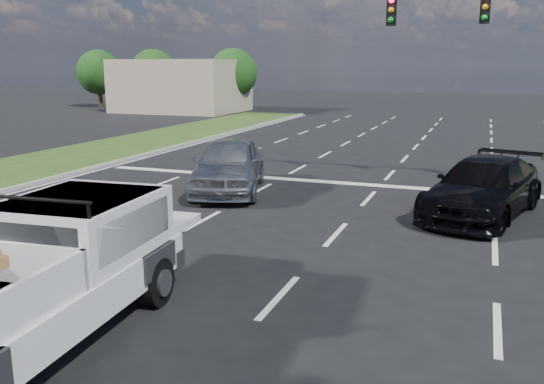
{
  "coord_description": "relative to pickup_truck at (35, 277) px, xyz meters",
  "views": [
    {
      "loc": [
        4.84,
        -8.7,
        3.87
      ],
      "look_at": [
        0.89,
        2.0,
        1.37
      ],
      "focal_mm": 38.0,
      "sensor_mm": 36.0,
      "label": 1
    }
  ],
  "objects": [
    {
      "name": "pickup_truck",
      "position": [
        0.0,
        0.0,
        0.0
      ],
      "size": [
        2.5,
        5.86,
        2.15
      ],
      "rotation": [
        0.0,
        0.0,
        0.07
      ],
      "color": "black",
      "rests_on": "ground"
    },
    {
      "name": "road_markings",
      "position": [
        0.87,
        9.32,
        -0.99
      ],
      "size": [
        17.75,
        60.0,
        0.01
      ],
      "color": "silver",
      "rests_on": "ground"
    },
    {
      "name": "ground",
      "position": [
        0.87,
        2.76,
        -1.0
      ],
      "size": [
        160.0,
        160.0,
        0.0
      ],
      "primitive_type": "plane",
      "color": "black",
      "rests_on": "ground"
    },
    {
      "name": "silver_sedan",
      "position": [
        -1.73,
        10.26,
        -0.15
      ],
      "size": [
        3.4,
        5.37,
        1.7
      ],
      "primitive_type": "imported",
      "rotation": [
        0.0,
        0.0,
        0.3
      ],
      "color": "#A4A6AB",
      "rests_on": "ground"
    },
    {
      "name": "black_coupe",
      "position": [
        5.8,
        9.78,
        -0.24
      ],
      "size": [
        3.49,
        5.59,
        1.51
      ],
      "primitive_type": "imported",
      "rotation": [
        0.0,
        0.0,
        -0.28
      ],
      "color": "black",
      "rests_on": "ground"
    },
    {
      "name": "tree_far_b",
      "position": [
        -23.13,
        40.76,
        2.29
      ],
      "size": [
        4.2,
        4.2,
        5.4
      ],
      "color": "#332114",
      "rests_on": "ground"
    },
    {
      "name": "tree_far_c",
      "position": [
        -15.13,
        40.76,
        2.29
      ],
      "size": [
        4.2,
        4.2,
        5.4
      ],
      "color": "#332114",
      "rests_on": "ground"
    },
    {
      "name": "tree_far_a",
      "position": [
        -29.13,
        40.76,
        2.29
      ],
      "size": [
        4.2,
        4.2,
        5.4
      ],
      "color": "#332114",
      "rests_on": "ground"
    },
    {
      "name": "building_left",
      "position": [
        -19.13,
        38.76,
        1.2
      ],
      "size": [
        10.0,
        8.0,
        4.4
      ],
      "primitive_type": "cube",
      "color": "tan",
      "rests_on": "ground"
    },
    {
      "name": "curb_left",
      "position": [
        -8.18,
        8.76,
        -0.93
      ],
      "size": [
        0.15,
        60.0,
        0.14
      ],
      "primitive_type": "cube",
      "color": "#9A958E",
      "rests_on": "ground"
    }
  ]
}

